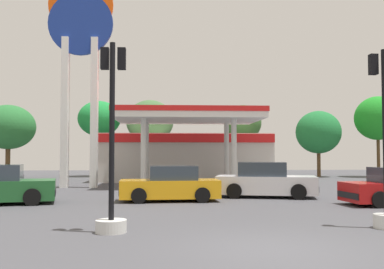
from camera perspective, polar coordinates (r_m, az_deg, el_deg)
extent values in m
plane|color=#47474C|center=(9.63, 10.39, -14.52)|extent=(90.00, 90.00, 0.00)
cube|color=beige|center=(33.38, -1.05, -3.03)|extent=(12.51, 6.26, 3.46)
cube|color=red|center=(30.22, -0.83, -0.46)|extent=(12.51, 0.12, 0.60)
cube|color=white|center=(27.08, -0.57, 2.15)|extent=(8.80, 5.94, 0.35)
cube|color=red|center=(27.11, -0.57, 2.84)|extent=(8.90, 6.04, 0.30)
cylinder|color=silver|center=(25.37, -6.38, -2.49)|extent=(0.32, 0.32, 4.05)
cylinder|color=silver|center=(25.62, 5.51, -2.50)|extent=(0.32, 0.32, 4.05)
cylinder|color=silver|center=(28.63, -6.00, -2.50)|extent=(0.32, 0.32, 4.05)
cylinder|color=silver|center=(28.85, 4.54, -2.51)|extent=(0.32, 0.32, 4.05)
cube|color=#4C4C51|center=(27.03, -0.57, -5.64)|extent=(0.90, 0.60, 1.10)
cube|color=white|center=(27.14, -16.28, 2.84)|extent=(0.40, 0.56, 9.02)
cube|color=white|center=(26.80, -12.65, 2.86)|extent=(0.40, 0.56, 9.02)
cylinder|color=navy|center=(27.98, -14.35, 13.89)|extent=(3.88, 0.22, 3.88)
cylinder|color=#EA4C0C|center=(28.34, -14.32, 16.14)|extent=(3.88, 0.22, 3.88)
cube|color=white|center=(28.20, -14.31, 14.99)|extent=(3.57, 0.08, 0.70)
cylinder|color=black|center=(17.85, -6.97, -7.96)|extent=(0.65, 0.26, 0.64)
cylinder|color=black|center=(19.56, -6.92, -7.49)|extent=(0.65, 0.26, 0.64)
cylinder|color=black|center=(18.02, 1.37, -7.93)|extent=(0.65, 0.26, 0.64)
cylinder|color=black|center=(19.71, 0.69, -7.47)|extent=(0.65, 0.26, 0.64)
cube|color=orange|center=(18.72, -2.95, -7.09)|extent=(4.27, 1.99, 0.76)
cube|color=#2D3842|center=(18.69, -2.48, -5.08)|extent=(2.08, 1.66, 0.64)
cube|color=black|center=(18.72, -9.27, -7.39)|extent=(0.22, 1.67, 0.24)
cylinder|color=black|center=(19.92, -19.83, -7.22)|extent=(0.70, 0.38, 0.67)
cylinder|color=black|center=(18.13, -20.18, -7.69)|extent=(0.70, 0.38, 0.67)
cube|color=black|center=(18.98, -17.59, -7.17)|extent=(0.52, 1.73, 0.25)
cylinder|color=black|center=(21.61, 13.41, -6.89)|extent=(0.73, 0.38, 0.69)
cylinder|color=black|center=(19.77, 13.76, -7.30)|extent=(0.73, 0.38, 0.69)
cylinder|color=black|center=(21.62, 5.90, -6.95)|extent=(0.73, 0.38, 0.69)
cylinder|color=black|center=(19.77, 5.54, -7.36)|extent=(0.73, 0.38, 0.69)
cube|color=silver|center=(20.63, 9.65, -6.51)|extent=(4.84, 2.85, 0.82)
cube|color=#2D3842|center=(20.59, 9.18, -4.53)|extent=(2.48, 2.12, 0.69)
cube|color=black|center=(20.75, 15.84, -6.75)|extent=(0.52, 1.79, 0.26)
cylinder|color=black|center=(24.68, -23.04, -6.25)|extent=(0.69, 0.34, 0.66)
cylinder|color=black|center=(22.95, -23.80, -6.53)|extent=(0.69, 0.34, 0.66)
cube|color=black|center=(23.68, -21.54, -6.19)|extent=(0.42, 1.71, 0.25)
cylinder|color=black|center=(17.68, 23.27, -7.84)|extent=(0.64, 0.27, 0.63)
cylinder|color=black|center=(19.13, 20.60, -7.47)|extent=(0.64, 0.27, 0.63)
cube|color=black|center=(18.04, 19.82, -7.47)|extent=(0.27, 1.64, 0.24)
cube|color=black|center=(13.23, 22.62, 8.45)|extent=(0.21, 0.20, 0.57)
sphere|color=red|center=(13.37, 22.38, 9.11)|extent=(0.15, 0.15, 0.15)
sphere|color=#D89E0C|center=(13.34, 22.39, 8.36)|extent=(0.15, 0.15, 0.15)
sphere|color=green|center=(13.30, 22.41, 7.60)|extent=(0.15, 0.15, 0.15)
cylinder|color=silver|center=(11.51, -10.53, -11.72)|extent=(0.79, 0.79, 0.33)
cylinder|color=black|center=(11.37, -10.43, 0.53)|extent=(0.14, 0.14, 4.56)
cube|color=black|center=(11.82, -11.33, 9.71)|extent=(0.21, 0.20, 0.57)
sphere|color=red|center=(11.97, -11.24, 10.43)|extent=(0.15, 0.15, 0.15)
sphere|color=#D89E0C|center=(11.93, -11.24, 9.59)|extent=(0.15, 0.15, 0.15)
sphere|color=green|center=(11.90, -11.25, 8.74)|extent=(0.15, 0.15, 0.15)
cube|color=black|center=(11.76, -9.18, 9.75)|extent=(0.21, 0.20, 0.57)
sphere|color=red|center=(11.92, -9.11, 10.47)|extent=(0.15, 0.15, 0.15)
sphere|color=#D89E0C|center=(11.88, -9.11, 9.63)|extent=(0.15, 0.15, 0.15)
sphere|color=green|center=(11.84, -9.12, 8.78)|extent=(0.15, 0.15, 0.15)
cylinder|color=brown|center=(39.08, -22.96, -3.40)|extent=(0.38, 0.38, 2.59)
ellipsoid|color=#296F33|center=(39.13, -22.88, 0.91)|extent=(4.38, 4.38, 3.68)
cylinder|color=brown|center=(39.73, -12.08, -2.70)|extent=(0.24, 0.24, 3.74)
ellipsoid|color=#1E893A|center=(39.85, -12.03, 2.05)|extent=(3.79, 3.79, 3.16)
cylinder|color=brown|center=(37.83, -5.55, -3.09)|extent=(0.24, 0.24, 3.30)
ellipsoid|color=#436A3C|center=(37.93, -5.53, 1.74)|extent=(4.11, 4.11, 3.67)
cylinder|color=brown|center=(39.43, 6.73, -2.85)|extent=(0.28, 0.28, 3.59)
ellipsoid|color=#3B652F|center=(39.53, 6.70, 1.53)|extent=(3.27, 3.27, 3.19)
cylinder|color=brown|center=(40.08, 16.25, -3.57)|extent=(0.32, 0.32, 2.45)
ellipsoid|color=#207236|center=(40.12, 16.20, 0.29)|extent=(3.95, 3.95, 3.77)
cylinder|color=brown|center=(41.20, 23.20, -2.60)|extent=(0.27, 0.27, 3.65)
ellipsoid|color=#1F8E24|center=(41.32, 23.12, 1.98)|extent=(3.93, 3.93, 3.81)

